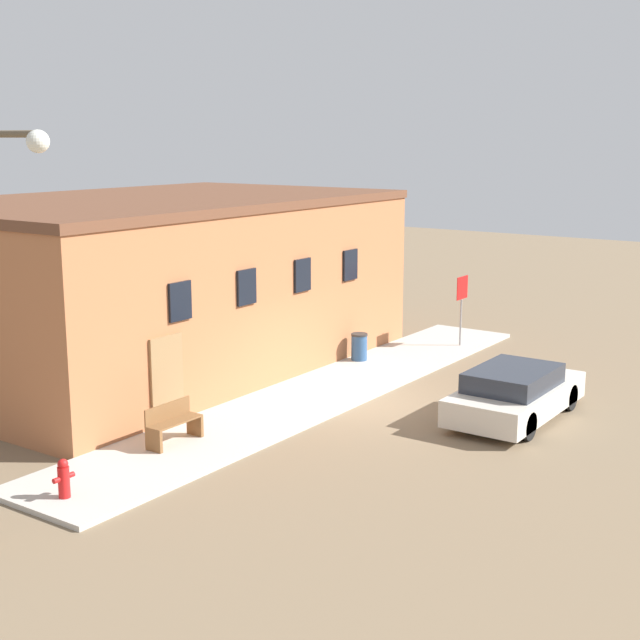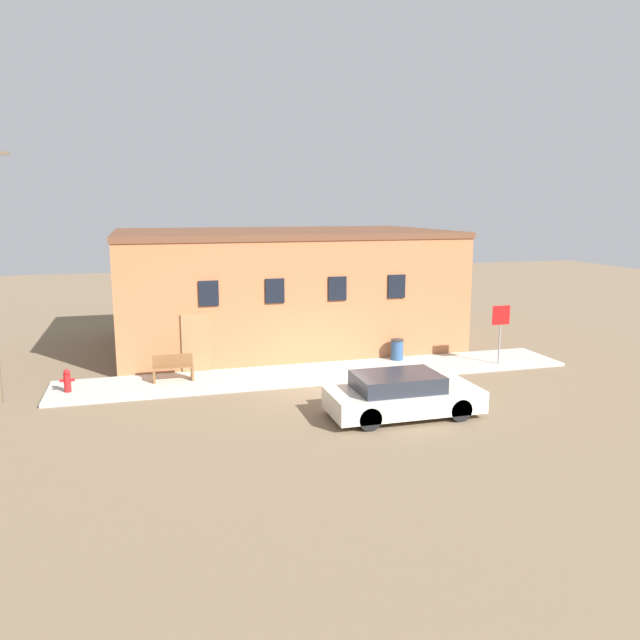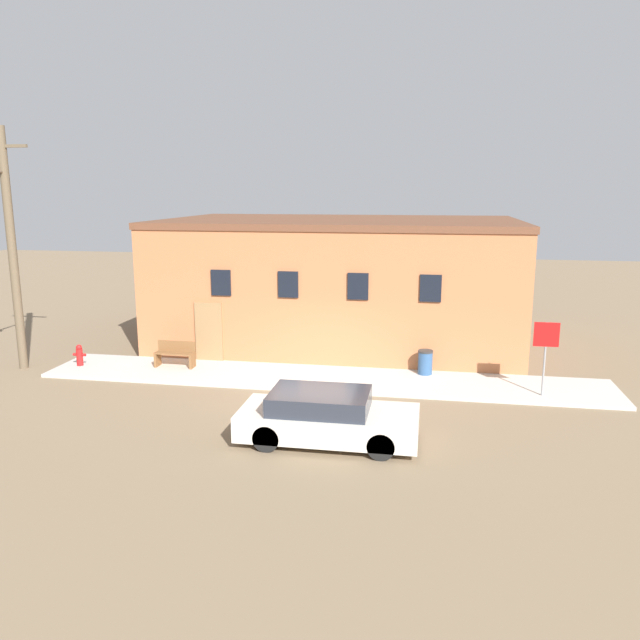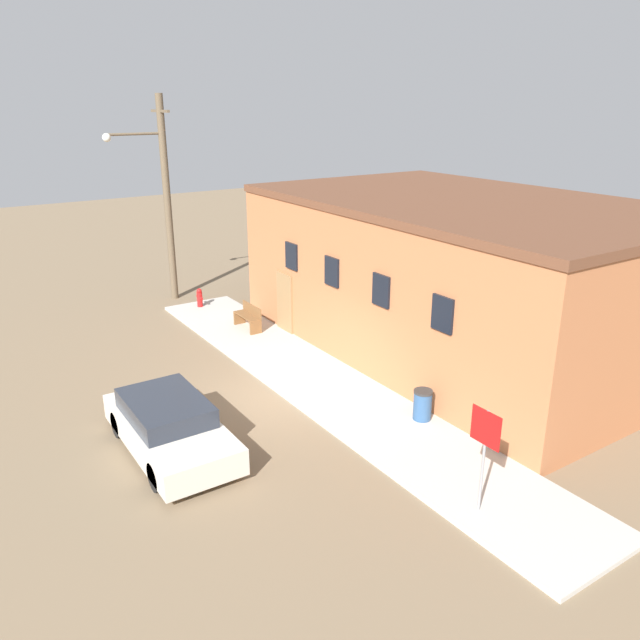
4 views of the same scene
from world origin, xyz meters
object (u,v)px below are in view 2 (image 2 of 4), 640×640
object	(u,v)px
stop_sign	(501,323)
fire_hydrant	(67,381)
trash_bin	(397,349)
bench	(173,368)
parked_car	(402,395)

from	to	relation	value
stop_sign	fire_hydrant	bearing A→B (deg)	177.88
stop_sign	trash_bin	size ratio (longest dim) A/B	2.76
bench	parked_car	bearing A→B (deg)	-40.55
stop_sign	bench	xyz separation A→B (m)	(-11.93, 1.02, -1.13)
trash_bin	fire_hydrant	bearing A→B (deg)	-174.86
fire_hydrant	bench	xyz separation A→B (m)	(3.32, 0.45, 0.06)
trash_bin	parked_car	xyz separation A→B (m)	(-2.33, -5.87, 0.11)
stop_sign	trash_bin	world-z (taller)	stop_sign
stop_sign	parked_car	bearing A→B (deg)	-143.67
trash_bin	parked_car	size ratio (longest dim) A/B	0.18
bench	parked_car	size ratio (longest dim) A/B	0.31
stop_sign	trash_bin	distance (m)	3.99
bench	parked_car	xyz separation A→B (m)	(6.16, -5.27, 0.08)
bench	parked_car	world-z (taller)	parked_car
trash_bin	bench	bearing A→B (deg)	-175.90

